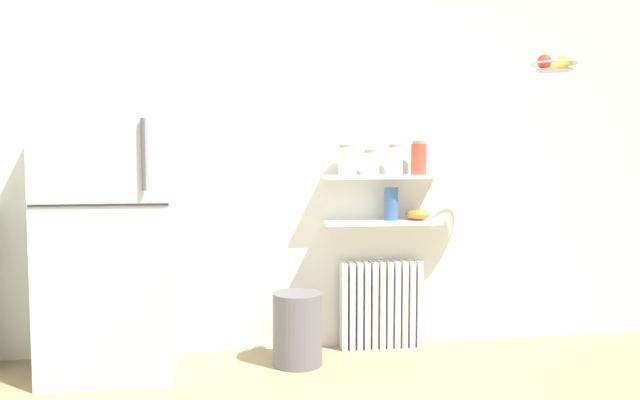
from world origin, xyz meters
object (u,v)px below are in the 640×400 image
storage_jar_3 (419,158)px  trash_bin (297,329)px  storage_jar_1 (371,163)px  hanging_fruit_basket (555,64)px  storage_jar_2 (395,160)px  vase (391,204)px  shelf_bowl (418,215)px  storage_jar_0 (347,160)px  radiator (381,305)px  refrigerator (110,230)px

storage_jar_3 → trash_bin: size_ratio=0.50×
storage_jar_1 → trash_bin: storage_jar_1 is taller
trash_bin → hanging_fruit_basket: bearing=-7.9°
storage_jar_2 → vase: size_ratio=0.91×
storage_jar_2 → storage_jar_3: storage_jar_3 is taller
storage_jar_2 → hanging_fruit_basket: hanging_fruit_basket is taller
storage_jar_2 → trash_bin: size_ratio=0.44×
storage_jar_2 → shelf_bowl: (0.16, 0.00, -0.37)m
storage_jar_0 → storage_jar_1: 0.17m
storage_jar_0 → storage_jar_3: 0.49m
storage_jar_0 → trash_bin: size_ratio=0.44×
radiator → storage_jar_0: 1.03m
storage_jar_1 → storage_jar_0: bearing=-180.0°
radiator → storage_jar_0: storage_jar_0 is taller
radiator → storage_jar_2: size_ratio=2.92×
storage_jar_0 → radiator: bearing=6.9°
refrigerator → storage_jar_1: bearing=7.1°
vase → storage_jar_1: bearing=180.0°
storage_jar_0 → shelf_bowl: bearing=0.0°
trash_bin → storage_jar_0: bearing=34.2°
vase → hanging_fruit_basket: (0.90, -0.46, 0.89)m
refrigerator → storage_jar_1: size_ratio=10.42×
storage_jar_3 → trash_bin: bearing=-163.9°
refrigerator → storage_jar_2: (1.83, 0.21, 0.42)m
radiator → storage_jar_3: storage_jar_3 is taller
storage_jar_1 → shelf_bowl: (0.33, -0.00, -0.36)m
storage_jar_1 → hanging_fruit_basket: hanging_fruit_basket is taller
refrigerator → storage_jar_2: bearing=6.4°
refrigerator → trash_bin: size_ratio=3.81×
radiator → shelf_bowl: bearing=-7.0°
radiator → storage_jar_0: size_ratio=2.95×
shelf_bowl → trash_bin: (-0.86, -0.25, -0.69)m
radiator → trash_bin: 0.68m
trash_bin → hanging_fruit_basket: size_ratio=1.66×
radiator → storage_jar_2: bearing=-20.0°
refrigerator → storage_jar_3: bearing=5.9°
storage_jar_0 → shelf_bowl: 0.62m
vase → trash_bin: bearing=-159.7°
refrigerator → hanging_fruit_basket: hanging_fruit_basket is taller
refrigerator → vase: bearing=6.5°
storage_jar_0 → hanging_fruit_basket: bearing=-21.0°
vase → storage_jar_2: bearing=0.0°
storage_jar_3 → trash_bin: 1.40m
storage_jar_2 → trash_bin: storage_jar_2 is taller
storage_jar_2 → vase: 0.30m
hanging_fruit_basket → trash_bin: bearing=172.1°
vase → trash_bin: size_ratio=0.49×
storage_jar_0 → storage_jar_3: size_ratio=0.88×
storage_jar_3 → trash_bin: (-0.86, -0.25, -1.08)m
radiator → storage_jar_1: 0.98m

